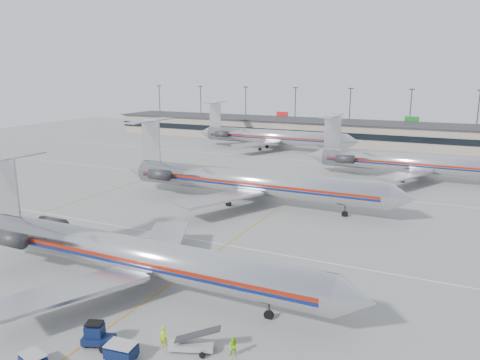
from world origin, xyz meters
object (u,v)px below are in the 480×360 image
Objects in this scene: jet_foreground at (132,254)px; jet_second_row at (247,181)px; tug_center at (97,336)px; belt_loader at (192,344)px.

jet_foreground is 0.91× the size of jet_second_row.
jet_second_row is (-2.31, 30.69, 0.31)m from jet_foreground.
jet_second_row is at bearing 94.31° from jet_foreground.
tug_center is at bearing -66.88° from jet_foreground.
jet_foreground reaches higher than belt_loader.
belt_loader is at bearing -70.98° from jet_second_row.
jet_second_row reaches higher than jet_foreground.
tug_center is (3.93, -9.21, -2.42)m from jet_foreground.
belt_loader is at bearing 0.70° from tug_center.
jet_foreground is 30.78m from jet_second_row.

